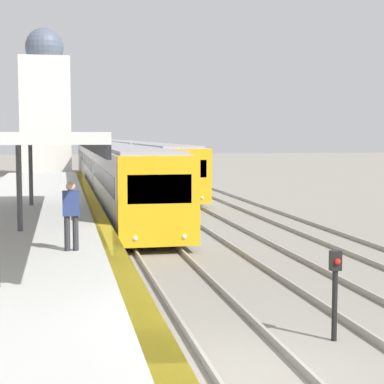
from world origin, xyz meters
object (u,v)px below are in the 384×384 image
at_px(train_near, 107,164).
at_px(person_on_platform, 71,212).
at_px(train_far, 126,156).
at_px(signal_post_near, 335,285).

bearing_deg(train_near, person_on_platform, -95.60).
distance_m(train_far, signal_post_near, 52.21).
bearing_deg(signal_post_near, person_on_platform, 133.42).
bearing_deg(signal_post_near, train_far, 88.48).
relative_size(person_on_platform, train_near, 0.03).
distance_m(person_on_platform, train_far, 47.69).
bearing_deg(person_on_platform, signal_post_near, -46.58).
xyz_separation_m(train_near, train_far, (3.24, 19.28, -0.02)).
xyz_separation_m(train_near, signal_post_near, (1.86, -32.90, -0.74)).
relative_size(train_near, train_far, 0.77).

